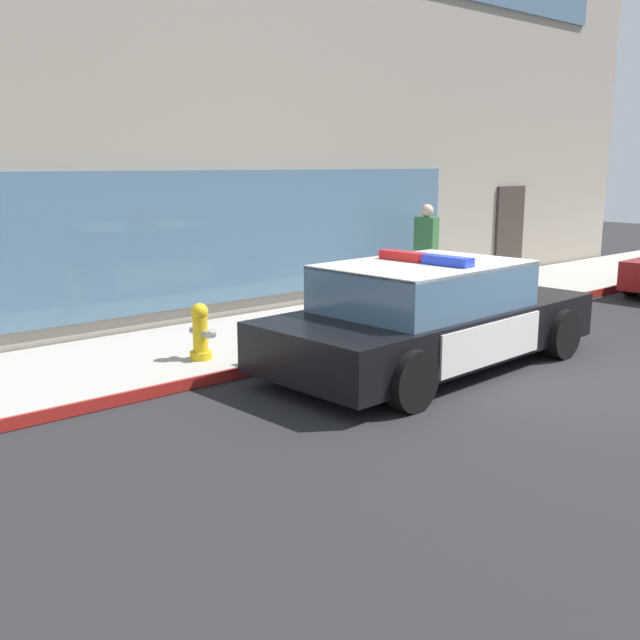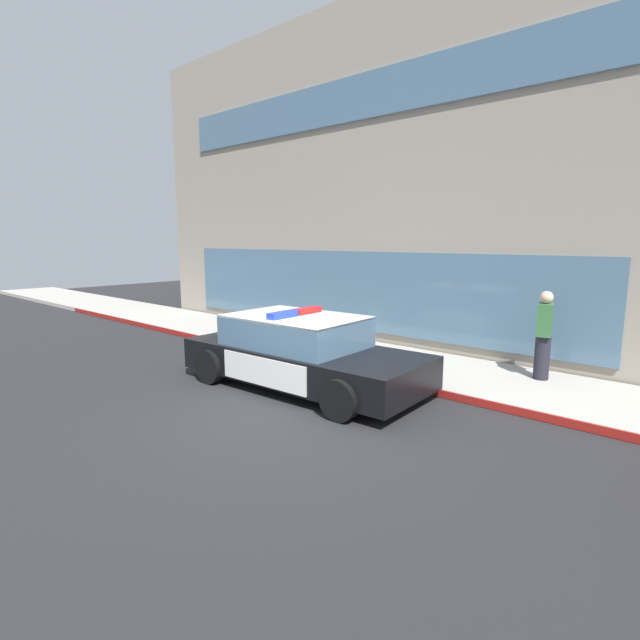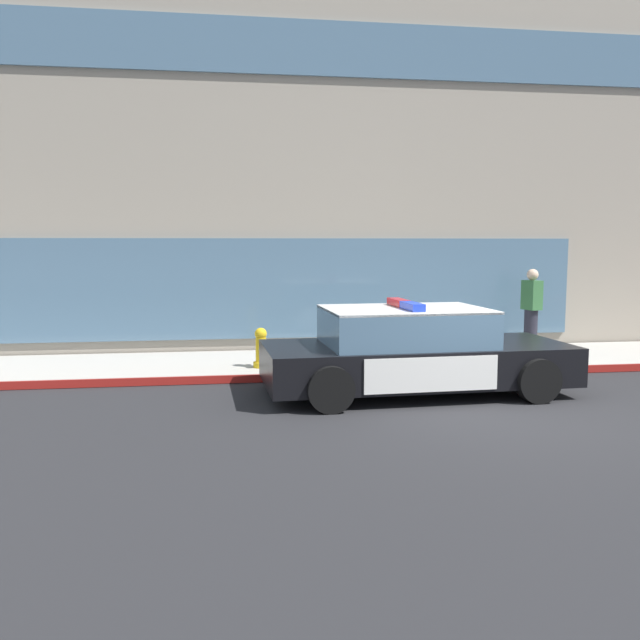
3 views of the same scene
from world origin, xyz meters
name	(u,v)px [view 2 (image 2 of 3)]	position (x,y,z in m)	size (l,w,h in m)	color
ground	(291,416)	(0.00, 0.00, 0.00)	(48.00, 48.00, 0.00)	#262628
sidewalk	(412,366)	(0.00, 3.77, 0.07)	(48.00, 2.62, 0.15)	#B2ADA3
curb_red_paint	(377,379)	(0.00, 2.44, 0.08)	(28.80, 0.04, 0.14)	maroon
storefront_building	(525,188)	(-0.24, 10.75, 4.41)	(21.75, 11.34, 8.83)	gray
police_cruiser	(301,352)	(-0.97, 1.27, 0.68)	(4.91, 2.33, 1.49)	black
fire_hydrant	(284,332)	(-3.28, 3.08, 0.50)	(0.34, 0.39, 0.73)	gold
pedestrian_on_sidewalk	(544,335)	(2.50, 4.34, 1.01)	(0.34, 0.45, 1.71)	#23232D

